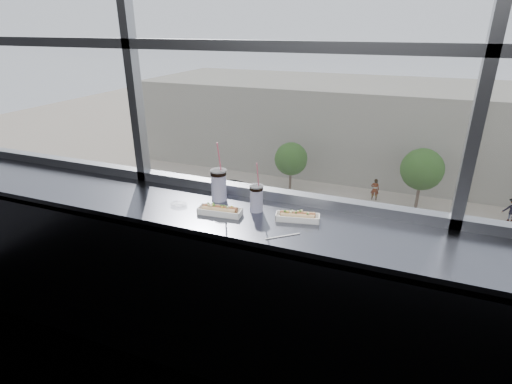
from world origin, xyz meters
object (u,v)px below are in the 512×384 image
(car_near_b, at_px, (223,246))
(tree_left, at_px, (291,159))
(hotdog_tray_right, at_px, (298,216))
(car_far_b, at_px, (417,220))
(car_near_c, at_px, (411,284))
(wrapper, at_px, (179,204))
(car_near_a, at_px, (130,227))
(pedestrian_b, at_px, (375,187))
(tree_center, at_px, (422,169))
(soda_cup_left, at_px, (219,183))
(soda_cup_right, at_px, (256,197))
(loose_straw, at_px, (283,236))
(hotdog_tray_left, at_px, (220,210))
(car_far_a, at_px, (240,191))

(car_near_b, xyz_separation_m, tree_left, (0.44, 12.00, 1.76))
(hotdog_tray_right, distance_m, car_far_b, 26.72)
(car_near_c, bearing_deg, tree_left, 34.45)
(wrapper, distance_m, car_near_a, 24.51)
(pedestrian_b, bearing_deg, wrapper, 91.36)
(tree_center, bearing_deg, pedestrian_b, 166.70)
(wrapper, distance_m, tree_center, 29.76)
(car_near_a, distance_m, pedestrian_b, 18.88)
(tree_left, bearing_deg, soda_cup_left, -74.67)
(soda_cup_right, height_order, loose_straw, soda_cup_right)
(wrapper, xyz_separation_m, car_near_b, (-7.97, 16.32, -10.97))
(hotdog_tray_right, distance_m, car_near_c, 19.64)
(hotdog_tray_right, xyz_separation_m, loose_straw, (-0.02, -0.21, -0.02))
(car_near_c, distance_m, tree_center, 12.18)
(pedestrian_b, bearing_deg, car_far_b, 124.42)
(hotdog_tray_left, bearing_deg, car_near_b, 111.22)
(soda_cup_left, distance_m, pedestrian_b, 30.96)
(car_far_a, distance_m, pedestrian_b, 10.78)
(car_near_b, relative_size, tree_center, 1.34)
(wrapper, relative_size, tree_left, 0.02)
(car_far_b, height_order, tree_left, tree_left)
(soda_cup_right, relative_size, wrapper, 2.91)
(car_near_b, bearing_deg, soda_cup_right, -160.43)
(wrapper, bearing_deg, hotdog_tray_left, -2.34)
(hotdog_tray_right, distance_m, wrapper, 0.72)
(soda_cup_right, relative_size, pedestrian_b, 0.14)
(soda_cup_left, distance_m, car_far_a, 28.56)
(wrapper, distance_m, car_far_a, 28.60)
(car_far_a, bearing_deg, soda_cup_right, -149.04)
(soda_cup_left, bearing_deg, pedestrian_b, 91.74)
(car_near_c, bearing_deg, soda_cup_right, 168.20)
(pedestrian_b, xyz_separation_m, tree_center, (3.18, -0.75, 2.18))
(wrapper, xyz_separation_m, car_near_a, (-14.62, 16.32, -10.99))
(loose_straw, relative_size, car_near_c, 0.03)
(hotdog_tray_left, relative_size, soda_cup_right, 0.86)
(hotdog_tray_right, xyz_separation_m, car_near_c, (1.65, 16.24, -10.92))
(pedestrian_b, height_order, tree_left, tree_left)
(car_near_c, distance_m, car_far_b, 8.00)
(loose_straw, height_order, car_near_c, loose_straw)
(hotdog_tray_left, distance_m, soda_cup_left, 0.22)
(soda_cup_left, distance_m, wrapper, 0.27)
(hotdog_tray_left, bearing_deg, wrapper, 172.06)
(loose_straw, distance_m, car_near_c, 19.80)
(soda_cup_right, bearing_deg, tree_center, 85.89)
(wrapper, height_order, tree_left, wrapper)
(car_near_b, xyz_separation_m, pedestrian_b, (7.28, 12.75, -0.03))
(wrapper, height_order, car_far_b, wrapper)
(hotdog_tray_left, relative_size, car_near_c, 0.04)
(car_near_b, bearing_deg, tree_center, -48.99)
(wrapper, height_order, car_near_b, wrapper)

